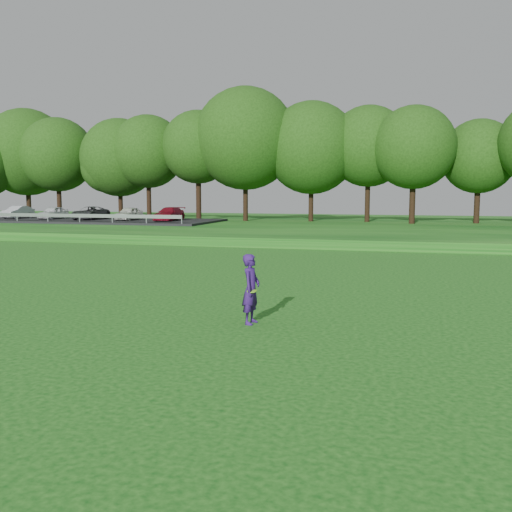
# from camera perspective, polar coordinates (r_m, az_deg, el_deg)

# --- Properties ---
(ground) EXTENTS (140.00, 140.00, 0.00)m
(ground) POSITION_cam_1_polar(r_m,az_deg,el_deg) (15.36, -5.12, -6.43)
(ground) COLOR #0D4711
(ground) RESTS_ON ground
(berm) EXTENTS (130.00, 30.00, 0.60)m
(berm) POSITION_cam_1_polar(r_m,az_deg,el_deg) (48.37, 9.41, 2.73)
(berm) COLOR #0D4711
(berm) RESTS_ON ground
(walking_path) EXTENTS (130.00, 1.60, 0.04)m
(walking_path) POSITION_cam_1_polar(r_m,az_deg,el_deg) (34.56, 6.79, 0.82)
(walking_path) COLOR gray
(walking_path) RESTS_ON ground
(treeline) EXTENTS (104.00, 7.00, 15.00)m
(treeline) POSITION_cam_1_polar(r_m,az_deg,el_deg) (52.46, 10.07, 11.54)
(treeline) COLOR #1A3C0D
(treeline) RESTS_ON berm
(parking_lot) EXTENTS (24.00, 9.00, 1.38)m
(parking_lot) POSITION_cam_1_polar(r_m,az_deg,el_deg) (55.14, -16.09, 3.79)
(parking_lot) COLOR black
(parking_lot) RESTS_ON berm
(woman) EXTENTS (0.48, 0.69, 1.82)m
(woman) POSITION_cam_1_polar(r_m,az_deg,el_deg) (14.76, -0.49, -3.32)
(woman) COLOR #371769
(woman) RESTS_ON ground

